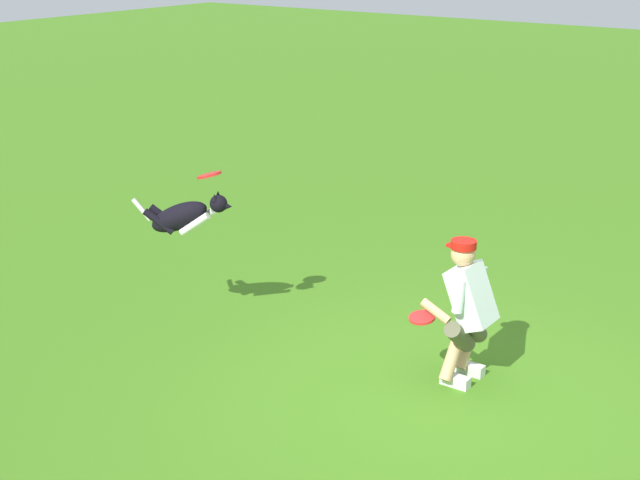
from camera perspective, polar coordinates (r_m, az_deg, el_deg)
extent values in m
plane|color=#427A1C|center=(7.98, 7.00, -9.64)|extent=(60.00, 60.00, 0.00)
cube|color=silver|center=(8.38, 9.32, -7.91)|extent=(0.26, 0.10, 0.10)
cylinder|color=tan|center=(8.31, 9.08, -6.66)|extent=(0.11, 0.31, 0.37)
cylinder|color=brown|center=(8.18, 9.47, -5.39)|extent=(0.15, 0.40, 0.37)
cube|color=silver|center=(8.15, 8.43, -8.66)|extent=(0.26, 0.10, 0.10)
cylinder|color=tan|center=(8.09, 8.18, -7.38)|extent=(0.11, 0.31, 0.37)
cylinder|color=brown|center=(7.98, 8.71, -5.98)|extent=(0.15, 0.40, 0.37)
cube|color=white|center=(7.93, 9.42, -3.47)|extent=(0.41, 0.34, 0.58)
cylinder|color=white|center=(8.09, 9.95, -2.60)|extent=(0.09, 0.14, 0.29)
cylinder|color=white|center=(7.75, 8.64, -3.50)|extent=(0.09, 0.14, 0.29)
cylinder|color=tan|center=(7.89, 7.22, -4.44)|extent=(0.29, 0.08, 0.19)
cylinder|color=tan|center=(8.18, 9.70, -3.54)|extent=(0.08, 0.15, 0.27)
sphere|color=tan|center=(7.84, 8.91, -0.88)|extent=(0.21, 0.21, 0.21)
cylinder|color=red|center=(7.81, 8.94, -0.26)|extent=(0.22, 0.22, 0.07)
cylinder|color=red|center=(7.87, 8.28, -0.33)|extent=(0.12, 0.12, 0.02)
ellipsoid|color=black|center=(8.93, -8.76, 1.43)|extent=(0.70, 0.49, 0.47)
ellipsoid|color=white|center=(8.88, -7.75, 1.21)|extent=(0.12, 0.17, 0.15)
sphere|color=black|center=(8.75, -6.34, 2.27)|extent=(0.17, 0.17, 0.17)
cone|color=black|center=(8.73, -5.77, 2.11)|extent=(0.12, 0.12, 0.09)
cone|color=black|center=(8.69, -6.60, 2.64)|extent=(0.06, 0.06, 0.07)
cone|color=black|center=(8.79, -6.37, 2.84)|extent=(0.06, 0.06, 0.07)
cylinder|color=white|center=(8.82, -7.81, 0.99)|extent=(0.32, 0.19, 0.25)
cylinder|color=white|center=(8.95, -7.49, 1.27)|extent=(0.32, 0.19, 0.25)
cylinder|color=black|center=(8.94, -10.01, 1.14)|extent=(0.32, 0.19, 0.25)
cylinder|color=black|center=(9.07, -9.67, 1.42)|extent=(0.32, 0.19, 0.25)
cylinder|color=white|center=(9.06, -11.05, 1.88)|extent=(0.20, 0.12, 0.23)
cylinder|color=red|center=(8.62, -6.92, 4.05)|extent=(0.33, 0.33, 0.11)
cylinder|color=red|center=(7.96, 6.37, -4.82)|extent=(0.28, 0.28, 0.07)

